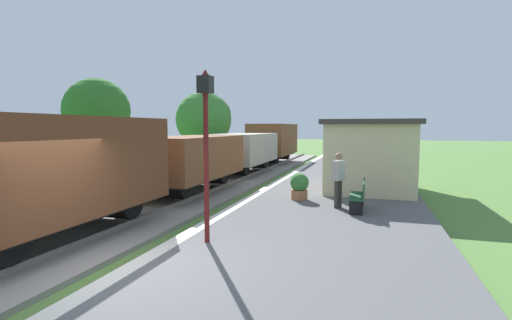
{
  "coord_description": "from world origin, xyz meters",
  "views": [
    {
      "loc": [
        4.43,
        -5.48,
        2.73
      ],
      "look_at": [
        -0.35,
        10.05,
        1.31
      ],
      "focal_mm": 26.17,
      "sensor_mm": 36.0,
      "label": 1
    }
  ],
  "objects_px": {
    "tree_field_left": "(204,120)",
    "tree_field_distant": "(213,115)",
    "potted_planter": "(299,186)",
    "lamp_post_near": "(206,124)",
    "tree_trackside_far": "(97,111)",
    "station_hut": "(370,153)",
    "person_waiting": "(338,178)",
    "bench_near_hut": "(359,195)",
    "freight_train": "(222,152)"
  },
  "relations": [
    {
      "from": "tree_trackside_far",
      "to": "tree_field_distant",
      "type": "distance_m",
      "value": 15.09
    },
    {
      "from": "potted_planter",
      "to": "tree_field_distant",
      "type": "relative_size",
      "value": 0.17
    },
    {
      "from": "station_hut",
      "to": "tree_field_left",
      "type": "height_order",
      "value": "tree_field_left"
    },
    {
      "from": "tree_field_left",
      "to": "potted_planter",
      "type": "bearing_deg",
      "value": -52.06
    },
    {
      "from": "station_hut",
      "to": "potted_planter",
      "type": "relative_size",
      "value": 6.33
    },
    {
      "from": "tree_field_distant",
      "to": "tree_trackside_far",
      "type": "bearing_deg",
      "value": -88.75
    },
    {
      "from": "freight_train",
      "to": "tree_field_distant",
      "type": "bearing_deg",
      "value": 115.23
    },
    {
      "from": "station_hut",
      "to": "potted_planter",
      "type": "height_order",
      "value": "station_hut"
    },
    {
      "from": "potted_planter",
      "to": "tree_field_distant",
      "type": "xyz_separation_m",
      "value": [
        -11.17,
        18.12,
        3.09
      ]
    },
    {
      "from": "person_waiting",
      "to": "tree_trackside_far",
      "type": "height_order",
      "value": "tree_trackside_far"
    },
    {
      "from": "tree_field_distant",
      "to": "person_waiting",
      "type": "bearing_deg",
      "value": -56.64
    },
    {
      "from": "station_hut",
      "to": "lamp_post_near",
      "type": "xyz_separation_m",
      "value": [
        -3.32,
        -8.94,
        1.15
      ]
    },
    {
      "from": "bench_near_hut",
      "to": "lamp_post_near",
      "type": "xyz_separation_m",
      "value": [
        -3.07,
        -4.12,
        2.08
      ]
    },
    {
      "from": "tree_field_left",
      "to": "tree_field_distant",
      "type": "distance_m",
      "value": 7.06
    },
    {
      "from": "person_waiting",
      "to": "station_hut",
      "type": "bearing_deg",
      "value": -74.04
    },
    {
      "from": "potted_planter",
      "to": "lamp_post_near",
      "type": "xyz_separation_m",
      "value": [
        -1.05,
        -5.31,
        2.08
      ]
    },
    {
      "from": "freight_train",
      "to": "bench_near_hut",
      "type": "relative_size",
      "value": 17.33
    },
    {
      "from": "tree_trackside_far",
      "to": "tree_field_distant",
      "type": "xyz_separation_m",
      "value": [
        -0.33,
        15.08,
        0.26
      ]
    },
    {
      "from": "bench_near_hut",
      "to": "tree_field_left",
      "type": "xyz_separation_m",
      "value": [
        -10.95,
        12.63,
        2.56
      ]
    },
    {
      "from": "tree_field_distant",
      "to": "tree_field_left",
      "type": "bearing_deg",
      "value": -71.43
    },
    {
      "from": "tree_field_left",
      "to": "tree_field_distant",
      "type": "relative_size",
      "value": 0.96
    },
    {
      "from": "person_waiting",
      "to": "potted_planter",
      "type": "bearing_deg",
      "value": -7.3
    },
    {
      "from": "lamp_post_near",
      "to": "freight_train",
      "type": "bearing_deg",
      "value": 110.44
    },
    {
      "from": "station_hut",
      "to": "freight_train",
      "type": "bearing_deg",
      "value": 176.69
    },
    {
      "from": "station_hut",
      "to": "tree_field_distant",
      "type": "bearing_deg",
      "value": 132.85
    },
    {
      "from": "bench_near_hut",
      "to": "station_hut",
      "type": "bearing_deg",
      "value": 87.05
    },
    {
      "from": "lamp_post_near",
      "to": "tree_field_left",
      "type": "bearing_deg",
      "value": 115.19
    },
    {
      "from": "potted_planter",
      "to": "tree_field_left",
      "type": "distance_m",
      "value": 14.74
    },
    {
      "from": "freight_train",
      "to": "tree_field_distant",
      "type": "relative_size",
      "value": 4.77
    },
    {
      "from": "freight_train",
      "to": "bench_near_hut",
      "type": "bearing_deg",
      "value": -38.48
    },
    {
      "from": "freight_train",
      "to": "tree_trackside_far",
      "type": "distance_m",
      "value": 6.7
    },
    {
      "from": "tree_trackside_far",
      "to": "lamp_post_near",
      "type": "bearing_deg",
      "value": -40.44
    },
    {
      "from": "lamp_post_near",
      "to": "bench_near_hut",
      "type": "bearing_deg",
      "value": 53.32
    },
    {
      "from": "lamp_post_near",
      "to": "tree_trackside_far",
      "type": "relative_size",
      "value": 0.71
    },
    {
      "from": "lamp_post_near",
      "to": "tree_field_distant",
      "type": "distance_m",
      "value": 25.55
    },
    {
      "from": "lamp_post_near",
      "to": "tree_field_distant",
      "type": "height_order",
      "value": "tree_field_distant"
    },
    {
      "from": "person_waiting",
      "to": "tree_trackside_far",
      "type": "distance_m",
      "value": 13.07
    },
    {
      "from": "person_waiting",
      "to": "tree_field_left",
      "type": "distance_m",
      "value": 16.26
    },
    {
      "from": "station_hut",
      "to": "tree_trackside_far",
      "type": "height_order",
      "value": "tree_trackside_far"
    },
    {
      "from": "lamp_post_near",
      "to": "tree_field_left",
      "type": "xyz_separation_m",
      "value": [
        -7.88,
        16.76,
        0.48
      ]
    },
    {
      "from": "freight_train",
      "to": "station_hut",
      "type": "bearing_deg",
      "value": -3.31
    },
    {
      "from": "freight_train",
      "to": "station_hut",
      "type": "xyz_separation_m",
      "value": [
        6.8,
        -0.39,
        0.1
      ]
    },
    {
      "from": "station_hut",
      "to": "bench_near_hut",
      "type": "distance_m",
      "value": 4.91
    },
    {
      "from": "freight_train",
      "to": "tree_trackside_far",
      "type": "height_order",
      "value": "tree_trackside_far"
    },
    {
      "from": "potted_planter",
      "to": "tree_field_left",
      "type": "height_order",
      "value": "tree_field_left"
    },
    {
      "from": "tree_field_left",
      "to": "bench_near_hut",
      "type": "bearing_deg",
      "value": -49.07
    },
    {
      "from": "station_hut",
      "to": "tree_field_distant",
      "type": "height_order",
      "value": "tree_field_distant"
    },
    {
      "from": "bench_near_hut",
      "to": "person_waiting",
      "type": "height_order",
      "value": "person_waiting"
    },
    {
      "from": "freight_train",
      "to": "person_waiting",
      "type": "relative_size",
      "value": 15.2
    },
    {
      "from": "bench_near_hut",
      "to": "potted_planter",
      "type": "xyz_separation_m",
      "value": [
        -2.03,
        1.18,
        0.0
      ]
    }
  ]
}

